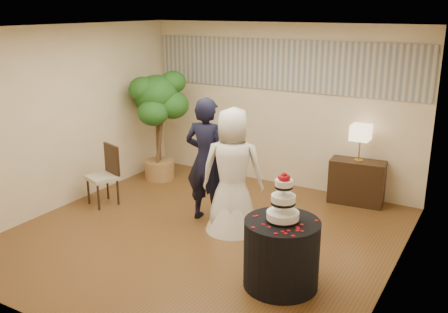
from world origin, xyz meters
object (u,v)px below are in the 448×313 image
Objects in this scene: bride at (233,171)px; cake_table at (281,254)px; side_chair at (102,176)px; table_lamp at (360,143)px; console at (357,182)px; wedding_cake at (283,197)px; ficus_tree at (158,125)px; groom at (207,160)px.

bride reaches higher than cake_table.
side_chair is (-3.44, 0.81, 0.08)m from cake_table.
console is at bearing 0.00° from table_lamp.
wedding_cake reaches higher than console.
bride is 0.88× the size of ficus_tree.
cake_table is 0.99× the size of console.
cake_table is at bearing 0.00° from wedding_cake.
bride is 1.64m from cake_table.
groom reaches higher than wedding_cake.
wedding_cake is at bearing -90.77° from table_lamp.
wedding_cake is (0.00, 0.00, 0.68)m from cake_table.
side_chair is at bearing 166.80° from wedding_cake.
cake_table is at bearing 116.80° from bride.
side_chair is at bearing 166.80° from cake_table.
bride is 1.84× the size of side_chair.
table_lamp reaches higher than cake_table.
ficus_tree reaches higher than bride.
ficus_tree is (-1.72, 1.11, 0.09)m from groom.
console is at bearing 89.23° from wedding_cake.
cake_table is 0.42× the size of ficus_tree.
table_lamp is 0.29× the size of ficus_tree.
side_chair is at bearing -149.11° from table_lamp.
bride is at bearing 139.58° from wedding_cake.
bride is at bearing -129.20° from console.
groom is at bearing -37.33° from bride.
table_lamp reaches higher than side_chair.
bride is 2.29m from side_chair.
bride is 2.24m from table_lamp.
groom is 1.83m from side_chair.
groom is 3.26× the size of wedding_cake.
ficus_tree reaches higher than wedding_cake.
console is at bearing -139.47° from groom.
cake_table is (1.20, -1.02, -0.49)m from bride.
side_chair is (-3.48, -2.08, 0.12)m from console.
table_lamp is (0.04, 2.89, -0.07)m from wedding_cake.
cake_table is 1.46× the size of table_lamp.
groom is 2.52m from console.
groom is at bearing 145.91° from cake_table.
ficus_tree is (-3.42, 2.26, -0.07)m from wedding_cake.
bride is at bearing 24.60° from side_chair.
ficus_tree is 2.10× the size of side_chair.
groom is at bearing -134.92° from table_lamp.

